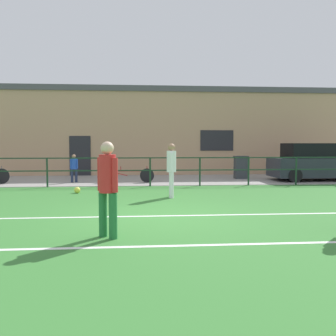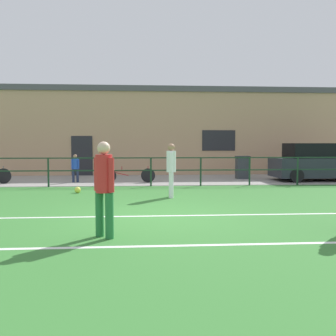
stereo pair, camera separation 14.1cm
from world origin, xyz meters
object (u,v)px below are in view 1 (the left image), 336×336
player_striker (108,183)px  player_winger (171,167)px  spectator_child (74,166)px  parked_car_red (316,163)px  trash_bin_0 (241,167)px  soccer_ball_spare (77,190)px  bicycle_parked_1 (127,175)px

player_striker → player_winger: (1.57, 4.77, -0.02)m
player_winger → spectator_child: 6.00m
parked_car_red → trash_bin_0: parked_car_red is taller
player_striker → spectator_child: (-2.24, 9.39, -0.27)m
soccer_ball_spare → trash_bin_0: trash_bin_0 is taller
player_striker → trash_bin_0: 11.83m
player_striker → parked_car_red: 12.79m
parked_car_red → bicycle_parked_1: size_ratio=1.83×
player_striker → spectator_child: 9.66m
player_striker → bicycle_parked_1: bearing=130.9°
player_winger → spectator_child: (-3.81, 4.62, -0.25)m
spectator_child → bicycle_parked_1: (2.31, -0.34, -0.37)m
bicycle_parked_1 → player_striker: bearing=-90.4°
soccer_ball_spare → player_striker: bearing=-75.6°
soccer_ball_spare → parked_car_red: bearing=18.6°
spectator_child → soccer_ball_spare: bearing=90.0°
player_striker → spectator_child: size_ratio=1.42×
bicycle_parked_1 → player_winger: bearing=-70.7°
soccer_ball_spare → trash_bin_0: bearing=32.6°
player_winger → parked_car_red: size_ratio=0.41×
player_winger → parked_car_red: parked_car_red is taller
player_winger → parked_car_red: 8.47m
player_winger → bicycle_parked_1: size_ratio=0.74×
spectator_child → parked_car_red: (10.88, 0.04, 0.11)m
player_winger → soccer_ball_spare: (-3.12, 1.24, -0.85)m
parked_car_red → bicycle_parked_1: parked_car_red is taller
trash_bin_0 → bicycle_parked_1: bearing=-165.1°
parked_car_red → soccer_ball_spare: bearing=-161.4°
soccer_ball_spare → parked_car_red: 10.77m
parked_car_red → trash_bin_0: 3.37m
bicycle_parked_1 → soccer_ball_spare: bearing=-118.0°
spectator_child → parked_car_red: bearing=168.7°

